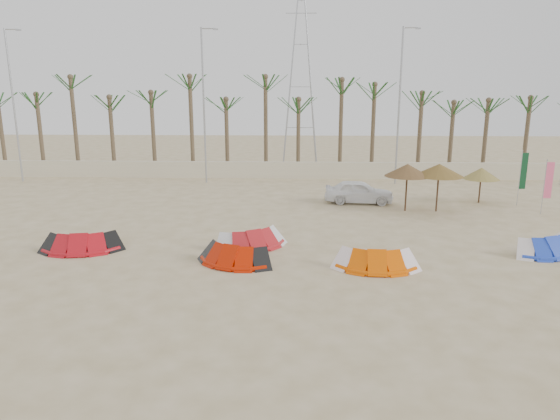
{
  "coord_description": "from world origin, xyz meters",
  "views": [
    {
      "loc": [
        0.8,
        -16.5,
        6.72
      ],
      "look_at": [
        0.0,
        6.0,
        1.3
      ],
      "focal_mm": 32.0,
      "sensor_mm": 36.0,
      "label": 1
    }
  ],
  "objects_px": {
    "kite_red_left": "(84,240)",
    "parasol_right": "(481,173)",
    "kite_orange": "(375,257)",
    "car": "(359,192)",
    "kite_blue": "(544,244)",
    "parasol_mid": "(439,170)",
    "kite_red_right": "(253,237)",
    "kite_red_mid": "(234,252)",
    "parasol_left": "(407,170)"
  },
  "relations": [
    {
      "from": "kite_orange",
      "to": "car",
      "type": "height_order",
      "value": "car"
    },
    {
      "from": "kite_red_right",
      "to": "kite_blue",
      "type": "distance_m",
      "value": 12.42
    },
    {
      "from": "kite_red_right",
      "to": "parasol_right",
      "type": "relative_size",
      "value": 1.7
    },
    {
      "from": "parasol_mid",
      "to": "parasol_left",
      "type": "bearing_deg",
      "value": 177.85
    },
    {
      "from": "kite_red_left",
      "to": "kite_red_right",
      "type": "xyz_separation_m",
      "value": [
        7.24,
        0.76,
        -0.0
      ]
    },
    {
      "from": "kite_red_left",
      "to": "car",
      "type": "distance_m",
      "value": 16.12
    },
    {
      "from": "kite_red_left",
      "to": "kite_blue",
      "type": "bearing_deg",
      "value": 0.39
    },
    {
      "from": "kite_orange",
      "to": "parasol_left",
      "type": "bearing_deg",
      "value": 71.58
    },
    {
      "from": "kite_red_mid",
      "to": "kite_orange",
      "type": "relative_size",
      "value": 1.06
    },
    {
      "from": "kite_red_mid",
      "to": "kite_red_right",
      "type": "relative_size",
      "value": 0.94
    },
    {
      "from": "kite_red_mid",
      "to": "kite_red_right",
      "type": "bearing_deg",
      "value": 76.11
    },
    {
      "from": "kite_blue",
      "to": "parasol_left",
      "type": "height_order",
      "value": "parasol_left"
    },
    {
      "from": "kite_blue",
      "to": "parasol_mid",
      "type": "distance_m",
      "value": 8.1
    },
    {
      "from": "parasol_mid",
      "to": "parasol_right",
      "type": "xyz_separation_m",
      "value": [
        3.23,
        2.39,
        -0.56
      ]
    },
    {
      "from": "car",
      "to": "kite_blue",
      "type": "bearing_deg",
      "value": -139.4
    },
    {
      "from": "car",
      "to": "kite_red_left",
      "type": "bearing_deg",
      "value": 131.81
    },
    {
      "from": "kite_red_mid",
      "to": "kite_orange",
      "type": "xyz_separation_m",
      "value": [
        5.54,
        -0.36,
        0.0
      ]
    },
    {
      "from": "kite_red_left",
      "to": "parasol_right",
      "type": "xyz_separation_m",
      "value": [
        20.36,
        9.96,
        1.39
      ]
    },
    {
      "from": "kite_red_mid",
      "to": "kite_blue",
      "type": "distance_m",
      "value": 13.03
    },
    {
      "from": "kite_red_right",
      "to": "parasol_left",
      "type": "distance_m",
      "value": 10.84
    },
    {
      "from": "kite_red_mid",
      "to": "kite_blue",
      "type": "relative_size",
      "value": 1.06
    },
    {
      "from": "parasol_right",
      "to": "kite_red_right",
      "type": "bearing_deg",
      "value": -144.92
    },
    {
      "from": "kite_orange",
      "to": "kite_blue",
      "type": "distance_m",
      "value": 7.64
    },
    {
      "from": "parasol_left",
      "to": "parasol_right",
      "type": "xyz_separation_m",
      "value": [
        4.97,
        2.32,
        -0.54
      ]
    },
    {
      "from": "kite_red_mid",
      "to": "parasol_mid",
      "type": "xyz_separation_m",
      "value": [
        10.42,
        8.99,
        1.95
      ]
    },
    {
      "from": "kite_orange",
      "to": "parasol_mid",
      "type": "relative_size",
      "value": 1.21
    },
    {
      "from": "kite_red_mid",
      "to": "parasol_left",
      "type": "bearing_deg",
      "value": 46.22
    },
    {
      "from": "kite_red_right",
      "to": "car",
      "type": "bearing_deg",
      "value": 57.06
    },
    {
      "from": "kite_red_left",
      "to": "car",
      "type": "bearing_deg",
      "value": 36.47
    },
    {
      "from": "kite_red_right",
      "to": "kite_blue",
      "type": "height_order",
      "value": "same"
    },
    {
      "from": "parasol_mid",
      "to": "kite_orange",
      "type": "bearing_deg",
      "value": -117.53
    },
    {
      "from": "kite_red_mid",
      "to": "parasol_right",
      "type": "xyz_separation_m",
      "value": [
        13.65,
        11.38,
        1.39
      ]
    },
    {
      "from": "kite_blue",
      "to": "parasol_mid",
      "type": "height_order",
      "value": "parasol_mid"
    },
    {
      "from": "kite_red_right",
      "to": "kite_blue",
      "type": "xyz_separation_m",
      "value": [
        12.4,
        -0.62,
        -0.0
      ]
    },
    {
      "from": "kite_red_mid",
      "to": "parasol_left",
      "type": "xyz_separation_m",
      "value": [
        8.68,
        9.06,
        1.93
      ]
    },
    {
      "from": "kite_red_mid",
      "to": "parasol_right",
      "type": "distance_m",
      "value": 17.83
    },
    {
      "from": "kite_red_mid",
      "to": "car",
      "type": "xyz_separation_m",
      "value": [
        6.26,
        11.0,
        0.29
      ]
    },
    {
      "from": "kite_red_mid",
      "to": "parasol_mid",
      "type": "height_order",
      "value": "parasol_mid"
    },
    {
      "from": "kite_red_left",
      "to": "parasol_mid",
      "type": "bearing_deg",
      "value": 23.87
    },
    {
      "from": "kite_blue",
      "to": "kite_red_right",
      "type": "bearing_deg",
      "value": 177.12
    },
    {
      "from": "kite_red_mid",
      "to": "parasol_left",
      "type": "height_order",
      "value": "parasol_left"
    },
    {
      "from": "kite_red_left",
      "to": "parasol_right",
      "type": "distance_m",
      "value": 22.71
    },
    {
      "from": "kite_red_right",
      "to": "kite_orange",
      "type": "distance_m",
      "value": 5.61
    },
    {
      "from": "kite_red_left",
      "to": "kite_red_mid",
      "type": "xyz_separation_m",
      "value": [
        6.71,
        -1.42,
        -0.0
      ]
    },
    {
      "from": "kite_blue",
      "to": "parasol_left",
      "type": "xyz_separation_m",
      "value": [
        -4.26,
        7.51,
        1.93
      ]
    },
    {
      "from": "kite_blue",
      "to": "parasol_mid",
      "type": "xyz_separation_m",
      "value": [
        -2.52,
        7.44,
        1.96
      ]
    },
    {
      "from": "kite_red_right",
      "to": "parasol_left",
      "type": "xyz_separation_m",
      "value": [
        8.14,
        6.89,
        1.93
      ]
    },
    {
      "from": "kite_orange",
      "to": "parasol_mid",
      "type": "xyz_separation_m",
      "value": [
        4.88,
        9.36,
        1.95
      ]
    },
    {
      "from": "kite_red_left",
      "to": "kite_red_mid",
      "type": "distance_m",
      "value": 6.85
    },
    {
      "from": "kite_orange",
      "to": "car",
      "type": "bearing_deg",
      "value": 86.4
    }
  ]
}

